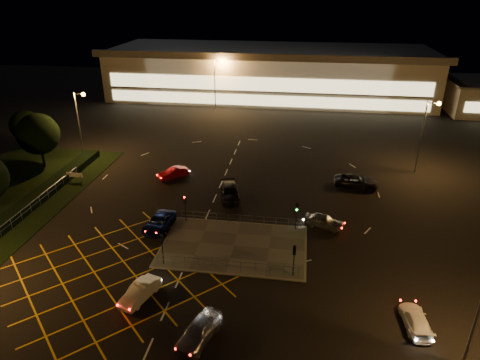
# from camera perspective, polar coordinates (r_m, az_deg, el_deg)

# --- Properties ---
(ground) EXTENTS (180.00, 180.00, 0.00)m
(ground) POSITION_cam_1_polar(r_m,az_deg,el_deg) (45.23, -2.92, -7.23)
(ground) COLOR black
(ground) RESTS_ON ground
(pedestrian_island) EXTENTS (14.00, 9.00, 0.12)m
(pedestrian_island) POSITION_cam_1_polar(r_m,az_deg,el_deg) (43.23, -0.81, -8.77)
(pedestrian_island) COLOR #4C4944
(pedestrian_island) RESTS_ON ground
(grass_verge) EXTENTS (18.00, 30.00, 0.08)m
(grass_verge) POSITION_cam_1_polar(r_m,az_deg,el_deg) (61.28, -28.37, -1.34)
(grass_verge) COLOR black
(grass_verge) RESTS_ON ground
(hedge) EXTENTS (2.00, 26.00, 1.00)m
(hedge) POSITION_cam_1_polar(r_m,az_deg,el_deg) (58.31, -24.49, -1.30)
(hedge) COLOR black
(hedge) RESTS_ON ground
(supermarket) EXTENTS (72.00, 26.50, 10.50)m
(supermarket) POSITION_cam_1_polar(r_m,az_deg,el_deg) (101.52, 3.96, 14.18)
(supermarket) COLOR beige
(supermarket) RESTS_ON ground
(streetlight_nw) EXTENTS (1.78, 0.56, 10.03)m
(streetlight_nw) POSITION_cam_1_polar(r_m,az_deg,el_deg) (66.15, -20.51, 7.99)
(streetlight_nw) COLOR slate
(streetlight_nw) RESTS_ON ground
(streetlight_ne) EXTENTS (1.78, 0.56, 10.03)m
(streetlight_ne) POSITION_cam_1_polar(r_m,az_deg,el_deg) (62.34, 23.62, 6.51)
(streetlight_ne) COLOR slate
(streetlight_ne) RESTS_ON ground
(streetlight_far_left) EXTENTS (1.78, 0.56, 10.03)m
(streetlight_far_left) POSITION_cam_1_polar(r_m,az_deg,el_deg) (89.01, -3.12, 13.51)
(streetlight_far_left) COLOR slate
(streetlight_far_left) RESTS_ON ground
(streetlight_far_right) EXTENTS (1.78, 0.56, 10.03)m
(streetlight_far_right) POSITION_cam_1_polar(r_m,az_deg,el_deg) (92.05, 22.98, 12.01)
(streetlight_far_right) COLOR slate
(streetlight_far_right) RESTS_ON ground
(signal_sw) EXTENTS (0.28, 0.30, 3.15)m
(signal_sw) POSITION_cam_1_polar(r_m,az_deg,el_deg) (40.03, -10.36, -8.31)
(signal_sw) COLOR black
(signal_sw) RESTS_ON pedestrian_island
(signal_se) EXTENTS (0.28, 0.30, 3.15)m
(signal_se) POSITION_cam_1_polar(r_m,az_deg,el_deg) (38.23, 7.24, -9.82)
(signal_se) COLOR black
(signal_se) RESTS_ON pedestrian_island
(signal_nw) EXTENTS (0.28, 0.30, 3.15)m
(signal_nw) POSITION_cam_1_polar(r_m,az_deg,el_deg) (46.58, -7.35, -3.03)
(signal_nw) COLOR black
(signal_nw) RESTS_ON pedestrian_island
(signal_ne) EXTENTS (0.28, 0.30, 3.15)m
(signal_ne) POSITION_cam_1_polar(r_m,az_deg,el_deg) (45.04, 7.57, -4.08)
(signal_ne) COLOR black
(signal_ne) RESTS_ON pedestrian_island
(tree_c) EXTENTS (5.76, 5.76, 7.84)m
(tree_c) POSITION_cam_1_polar(r_m,az_deg,el_deg) (65.61, -25.32, 5.55)
(tree_c) COLOR black
(tree_c) RESTS_ON ground
(tree_d) EXTENTS (4.68, 4.68, 6.37)m
(tree_d) POSITION_cam_1_polar(r_m,az_deg,el_deg) (73.90, -26.69, 6.50)
(tree_d) COLOR black
(tree_d) RESTS_ON ground
(car_near_silver) EXTENTS (3.23, 4.99, 1.58)m
(car_near_silver) POSITION_cam_1_polar(r_m,az_deg,el_deg) (33.34, -5.51, -19.38)
(car_near_silver) COLOR #B1B2B8
(car_near_silver) RESTS_ON ground
(car_queue_white) EXTENTS (2.65, 4.42, 1.38)m
(car_queue_white) POSITION_cam_1_polar(r_m,az_deg,el_deg) (37.54, -13.20, -14.31)
(car_queue_white) COLOR silver
(car_queue_white) RESTS_ON ground
(car_left_blue) EXTENTS (2.78, 5.18, 1.38)m
(car_left_blue) POSITION_cam_1_polar(r_m,az_deg,el_deg) (46.71, -10.74, -5.56)
(car_left_blue) COLOR #0C184A
(car_left_blue) RESTS_ON ground
(car_far_dkgrey) EXTENTS (3.44, 5.76, 1.56)m
(car_far_dkgrey) POSITION_cam_1_polar(r_m,az_deg,el_deg) (52.05, -1.35, -1.64)
(car_far_dkgrey) COLOR black
(car_far_dkgrey) RESTS_ON ground
(car_right_silver) EXTENTS (4.51, 2.90, 1.43)m
(car_right_silver) POSITION_cam_1_polar(r_m,az_deg,el_deg) (46.98, 11.12, -5.37)
(car_right_silver) COLOR #A4A6AB
(car_right_silver) RESTS_ON ground
(car_circ_red) EXTENTS (4.04, 3.91, 1.37)m
(car_circ_red) POSITION_cam_1_polar(r_m,az_deg,el_deg) (58.27, -8.88, 0.95)
(car_circ_red) COLOR maroon
(car_circ_red) RESTS_ON ground
(car_east_grey) EXTENTS (5.79, 2.95, 1.57)m
(car_east_grey) POSITION_cam_1_polar(r_m,az_deg,el_deg) (56.86, 15.25, -0.18)
(car_east_grey) COLOR black
(car_east_grey) RESTS_ON ground
(car_approach_white) EXTENTS (2.05, 4.40, 1.24)m
(car_approach_white) POSITION_cam_1_polar(r_m,az_deg,el_deg) (36.78, 22.39, -16.88)
(car_approach_white) COLOR white
(car_approach_white) RESTS_ON ground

